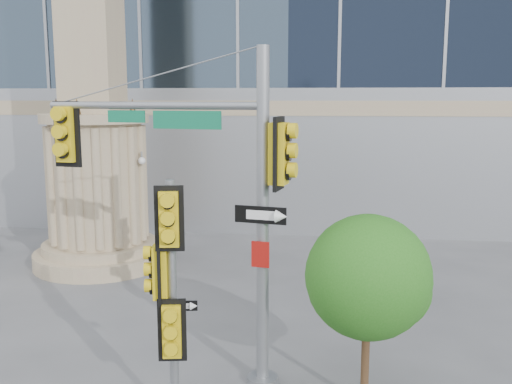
# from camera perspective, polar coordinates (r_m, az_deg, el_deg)

# --- Properties ---
(monument) EXTENTS (4.40, 4.40, 16.60)m
(monument) POSITION_cam_1_polar(r_m,az_deg,el_deg) (19.53, -15.92, 8.78)
(monument) COLOR tan
(monument) RESTS_ON ground
(main_signal_pole) EXTENTS (5.02, 1.37, 6.54)m
(main_signal_pole) POSITION_cam_1_polar(r_m,az_deg,el_deg) (11.09, -5.16, 1.36)
(main_signal_pole) COLOR slate
(main_signal_pole) RESTS_ON ground
(secondary_signal_pole) EXTENTS (0.78, 0.56, 4.29)m
(secondary_signal_pole) POSITION_cam_1_polar(r_m,az_deg,el_deg) (9.64, -8.71, -9.34)
(secondary_signal_pole) COLOR slate
(secondary_signal_pole) RESTS_ON ground
(street_tree) EXTENTS (2.30, 2.24, 3.58)m
(street_tree) POSITION_cam_1_polar(r_m,az_deg,el_deg) (10.48, 11.34, -8.81)
(street_tree) COLOR tan
(street_tree) RESTS_ON ground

